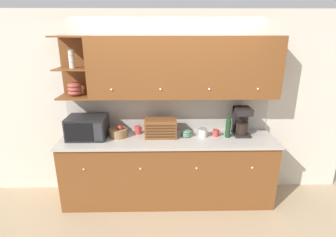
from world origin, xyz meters
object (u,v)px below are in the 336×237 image
object	(u,v)px
bread_box	(161,128)
mug	(216,133)
bowl_stack_on_counter	(187,133)
coffee_maker	(241,121)
fruit_basket	(118,132)
mug_blue_second	(138,130)
wine_bottle	(228,127)
storage_canister	(203,133)
microwave	(87,127)

from	to	relation	value
bread_box	mug	bearing A→B (deg)	0.92
bowl_stack_on_counter	mug	world-z (taller)	bowl_stack_on_counter
bread_box	coffee_maker	size ratio (longest dim) A/B	1.08
fruit_basket	mug	distance (m)	1.33
mug_blue_second	bread_box	bearing A→B (deg)	-20.79
fruit_basket	bowl_stack_on_counter	distance (m)	0.93
bowl_stack_on_counter	coffee_maker	world-z (taller)	coffee_maker
bowl_stack_on_counter	wine_bottle	bearing A→B (deg)	-3.78
mug_blue_second	bowl_stack_on_counter	distance (m)	0.68
mug_blue_second	storage_canister	world-z (taller)	storage_canister
microwave	bread_box	bearing A→B (deg)	1.11
bread_box	mug_blue_second	bearing A→B (deg)	159.21
fruit_basket	mug_blue_second	world-z (taller)	fruit_basket
mug_blue_second	storage_canister	distance (m)	0.90
microwave	storage_canister	distance (m)	1.55
coffee_maker	fruit_basket	bearing A→B (deg)	-178.16
mug_blue_second	storage_canister	bearing A→B (deg)	-8.60
microwave	wine_bottle	distance (m)	1.89
bread_box	coffee_maker	bearing A→B (deg)	3.44
bread_box	coffee_maker	distance (m)	1.12
microwave	coffee_maker	distance (m)	2.10
bowl_stack_on_counter	wine_bottle	world-z (taller)	wine_bottle
bread_box	wine_bottle	bearing A→B (deg)	-1.97
mug_blue_second	wine_bottle	bearing A→B (deg)	-7.04
mug_blue_second	mug	size ratio (longest dim) A/B	1.14
storage_canister	wine_bottle	size ratio (longest dim) A/B	0.38
storage_canister	fruit_basket	bearing A→B (deg)	178.65
bowl_stack_on_counter	mug	size ratio (longest dim) A/B	1.57
bread_box	wine_bottle	distance (m)	0.91
mug_blue_second	wine_bottle	xyz separation A→B (m)	(1.23, -0.15, 0.09)
mug_blue_second	mug	bearing A→B (deg)	-5.75
bowl_stack_on_counter	storage_canister	size ratio (longest dim) A/B	1.21
fruit_basket	coffee_maker	distance (m)	1.70
microwave	bowl_stack_on_counter	size ratio (longest dim) A/B	3.40
microwave	mug_blue_second	distance (m)	0.68
bread_box	storage_canister	world-z (taller)	bread_box
bowl_stack_on_counter	storage_canister	bearing A→B (deg)	-5.17
bowl_stack_on_counter	mug_blue_second	bearing A→B (deg)	170.29
microwave	wine_bottle	world-z (taller)	wine_bottle
fruit_basket	bread_box	world-z (taller)	bread_box
bowl_stack_on_counter	storage_canister	distance (m)	0.22
coffee_maker	mug_blue_second	bearing A→B (deg)	177.87
bread_box	bowl_stack_on_counter	size ratio (longest dim) A/B	2.81
bowl_stack_on_counter	wine_bottle	xyz separation A→B (m)	(0.56, -0.04, 0.10)
bread_box	mug	size ratio (longest dim) A/B	4.42
microwave	fruit_basket	bearing A→B (deg)	4.48
bread_box	storage_canister	size ratio (longest dim) A/B	3.40
bread_box	bowl_stack_on_counter	xyz separation A→B (m)	(0.35, 0.01, -0.08)
mug_blue_second	bowl_stack_on_counter	bearing A→B (deg)	-9.71
storage_canister	mug	bearing A→B (deg)	8.16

